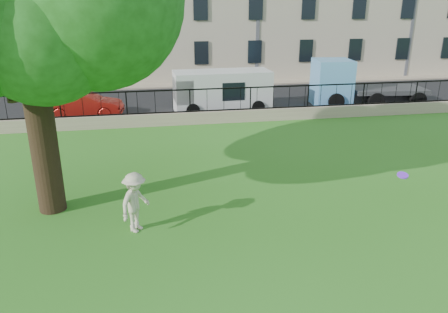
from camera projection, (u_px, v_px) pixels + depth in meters
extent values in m
plane|color=#2E6E1A|center=(244.00, 258.00, 10.33)|extent=(120.00, 120.00, 0.00)
cube|color=gray|center=(190.00, 118.00, 21.34)|extent=(50.00, 0.40, 0.60)
cube|color=black|center=(190.00, 111.00, 21.23)|extent=(50.00, 0.05, 0.06)
cube|color=black|center=(190.00, 90.00, 20.86)|extent=(50.00, 0.05, 0.06)
cube|color=black|center=(182.00, 103.00, 25.79)|extent=(60.00, 9.00, 0.01)
cube|color=gray|center=(176.00, 86.00, 30.58)|extent=(60.00, 1.40, 0.12)
cylinder|color=black|center=(44.00, 142.00, 12.05)|extent=(0.75, 0.75, 4.12)
sphere|color=#1D5215|center=(95.00, 0.00, 10.35)|extent=(4.30, 4.30, 4.30)
imported|color=beige|center=(135.00, 202.00, 11.31)|extent=(1.11, 1.21, 1.64)
cylinder|color=#7B2AF0|center=(403.00, 175.00, 10.65)|extent=(0.35, 0.34, 0.12)
imported|color=red|center=(85.00, 105.00, 22.58)|extent=(3.98, 1.79, 1.27)
cube|color=silver|center=(222.00, 91.00, 23.63)|extent=(5.23, 2.18, 2.17)
cube|color=#61A4E3|center=(367.00, 82.00, 24.96)|extent=(6.38, 2.86, 2.59)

